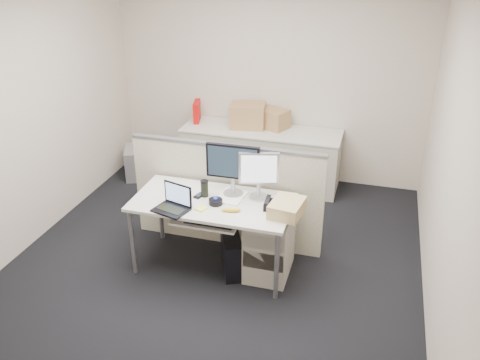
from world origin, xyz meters
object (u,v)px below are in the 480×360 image
(desk, at_px, (213,207))
(desk_phone, at_px, (275,206))
(laptop, at_px, (170,200))
(monitor_main, at_px, (233,170))

(desk, xyz_separation_m, desk_phone, (0.60, 0.02, 0.10))
(desk, distance_m, desk_phone, 0.61)
(laptop, relative_size, desk_phone, 1.52)
(desk, height_order, laptop, laptop)
(desk, distance_m, monitor_main, 0.40)
(laptop, xyz_separation_m, desk_phone, (0.90, 0.30, -0.08))
(laptop, distance_m, desk_phone, 0.95)
(desk_phone, bearing_deg, laptop, -165.48)
(desk, bearing_deg, desk_phone, 1.74)
(monitor_main, bearing_deg, desk_phone, -20.80)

